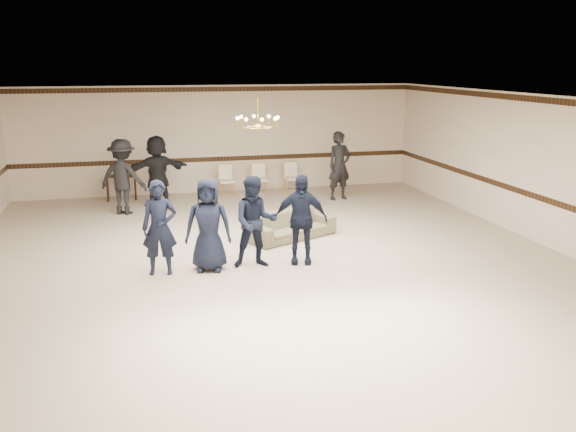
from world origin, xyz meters
name	(u,v)px	position (x,y,z in m)	size (l,w,h in m)	color
room	(269,182)	(0.00, 0.00, 1.60)	(12.01, 14.01, 3.21)	#B7A48C
chair_rail	(220,159)	(0.00, 6.99, 1.00)	(12.00, 0.02, 0.14)	#371F10
crown_molding	(218,89)	(0.00, 6.99, 3.08)	(12.00, 0.02, 0.14)	#371F10
chandelier	(258,112)	(0.00, 1.00, 2.88)	(0.94, 0.94, 0.89)	#B48A39
boy_a	(160,228)	(-2.13, -0.30, 0.89)	(0.65, 0.43, 1.78)	black
boy_b	(208,225)	(-1.23, -0.30, 0.89)	(0.87, 0.57, 1.78)	black
boy_c	(255,222)	(-0.33, -0.30, 0.89)	(0.86, 0.67, 1.78)	black
boy_d	(301,219)	(0.57, -0.30, 0.89)	(1.04, 0.43, 1.78)	black
settee	(291,225)	(0.82, 1.44, 0.30)	(2.07, 0.81, 0.60)	#636342
adult_left	(123,177)	(-2.83, 4.73, 0.98)	(1.26, 0.73, 1.95)	black
adult_mid	(157,171)	(-1.93, 5.43, 0.98)	(1.81, 0.58, 1.95)	black
adult_right	(339,166)	(3.17, 5.03, 0.98)	(0.71, 0.47, 1.95)	black
banquet_chair_left	(226,181)	(0.08, 6.26, 0.46)	(0.44, 0.44, 0.91)	white
banquet_chair_mid	(260,179)	(1.08, 6.26, 0.46)	(0.44, 0.44, 0.91)	white
banquet_chair_right	(292,178)	(2.08, 6.26, 0.46)	(0.44, 0.44, 0.91)	white
console_table	(122,187)	(-2.92, 6.46, 0.36)	(0.87, 0.37, 0.73)	black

